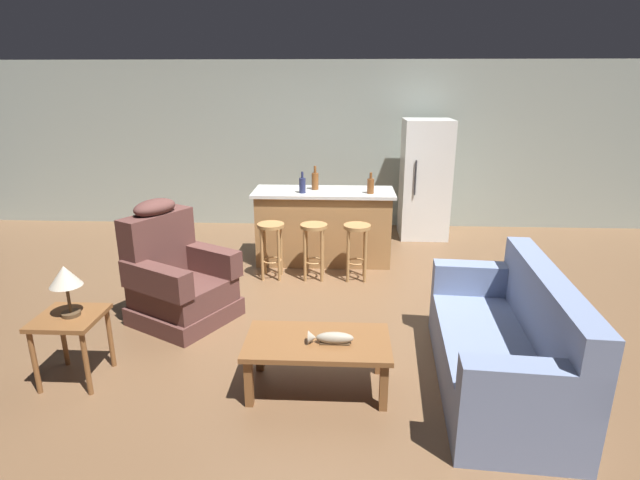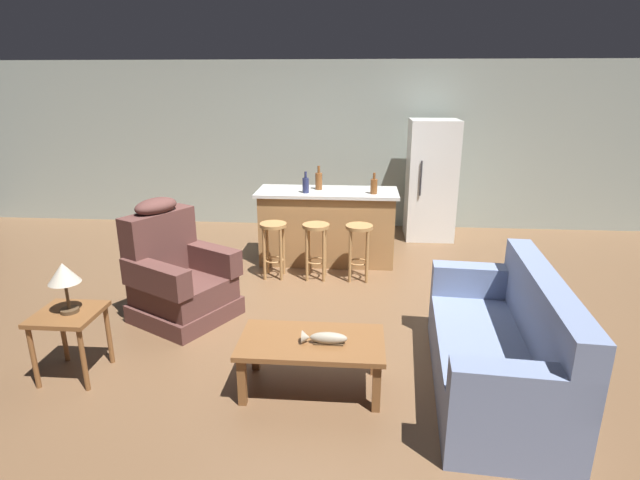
% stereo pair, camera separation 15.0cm
% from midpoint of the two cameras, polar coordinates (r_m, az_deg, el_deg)
% --- Properties ---
extents(ground_plane, '(12.00, 12.00, 0.00)m').
position_cam_midpoint_polar(ground_plane, '(5.42, -0.99, -7.25)').
color(ground_plane, brown).
extents(back_wall, '(12.00, 0.05, 2.60)m').
position_cam_midpoint_polar(back_wall, '(8.09, 0.44, 10.73)').
color(back_wall, '#939E93').
rests_on(back_wall, ground_plane).
extents(coffee_table, '(1.10, 0.60, 0.42)m').
position_cam_midpoint_polar(coffee_table, '(3.87, -1.41, -12.09)').
color(coffee_table, brown).
rests_on(coffee_table, ground_plane).
extents(fish_figurine, '(0.34, 0.10, 0.10)m').
position_cam_midpoint_polar(fish_figurine, '(3.78, 0.03, -11.16)').
color(fish_figurine, '#4C3823').
rests_on(fish_figurine, coffee_table).
extents(couch, '(0.98, 1.96, 0.94)m').
position_cam_midpoint_polar(couch, '(4.14, 19.48, -11.44)').
color(couch, '#707FA3').
rests_on(couch, ground_plane).
extents(recliner_near_lamp, '(1.14, 1.14, 1.20)m').
position_cam_midpoint_polar(recliner_near_lamp, '(5.17, -16.85, -4.25)').
color(recliner_near_lamp, brown).
rests_on(recliner_near_lamp, ground_plane).
extents(end_table, '(0.48, 0.48, 0.56)m').
position_cam_midpoint_polar(end_table, '(4.43, -27.52, -8.82)').
color(end_table, brown).
rests_on(end_table, ground_plane).
extents(table_lamp, '(0.24, 0.24, 0.41)m').
position_cam_midpoint_polar(table_lamp, '(4.26, -28.01, -3.91)').
color(table_lamp, '#4C3823').
rests_on(table_lamp, end_table).
extents(kitchen_island, '(1.80, 0.70, 0.95)m').
position_cam_midpoint_polar(kitchen_island, '(6.52, -0.23, 1.61)').
color(kitchen_island, '#9E7042').
rests_on(kitchen_island, ground_plane).
extents(bar_stool_left, '(0.32, 0.32, 0.68)m').
position_cam_midpoint_polar(bar_stool_left, '(5.98, -6.31, -0.06)').
color(bar_stool_left, '#A87A47').
rests_on(bar_stool_left, ground_plane).
extents(bar_stool_middle, '(0.32, 0.32, 0.68)m').
position_cam_midpoint_polar(bar_stool_middle, '(5.92, -1.44, -0.13)').
color(bar_stool_middle, '#A87A47').
rests_on(bar_stool_middle, ground_plane).
extents(bar_stool_right, '(0.32, 0.32, 0.68)m').
position_cam_midpoint_polar(bar_stool_right, '(5.91, 3.50, -0.21)').
color(bar_stool_right, '#A87A47').
rests_on(bar_stool_right, ground_plane).
extents(refrigerator, '(0.70, 0.69, 1.76)m').
position_cam_midpoint_polar(refrigerator, '(7.67, 11.35, 6.81)').
color(refrigerator, white).
rests_on(refrigerator, ground_plane).
extents(bottle_tall_green, '(0.09, 0.09, 0.31)m').
position_cam_midpoint_polar(bottle_tall_green, '(6.45, -1.24, 6.80)').
color(bottle_tall_green, brown).
rests_on(bottle_tall_green, kitchen_island).
extents(bottle_short_amber, '(0.09, 0.09, 0.26)m').
position_cam_midpoint_polar(bottle_short_amber, '(6.24, 5.11, 6.22)').
color(bottle_short_amber, brown).
rests_on(bottle_short_amber, kitchen_island).
extents(bottle_wine_dark, '(0.08, 0.08, 0.27)m').
position_cam_midpoint_polar(bottle_wine_dark, '(6.25, -2.72, 6.31)').
color(bottle_wine_dark, '#23284C').
rests_on(bottle_wine_dark, kitchen_island).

